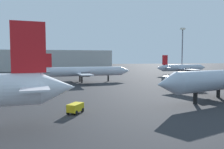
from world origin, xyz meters
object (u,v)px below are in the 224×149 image
(baggage_cart, at_px, (75,108))
(airplane_far_right, at_px, (182,68))
(light_mast_right, at_px, (182,49))
(airplane_far_left, at_px, (84,72))

(baggage_cart, bearing_deg, airplane_far_right, 172.90)
(baggage_cart, xyz_separation_m, light_mast_right, (50.89, 59.77, 10.96))
(airplane_far_left, height_order, baggage_cart, airplane_far_left)
(airplane_far_right, height_order, light_mast_right, light_mast_right)
(baggage_cart, height_order, light_mast_right, light_mast_right)
(light_mast_right, bearing_deg, airplane_far_left, -155.26)
(airplane_far_right, distance_m, light_mast_right, 8.81)
(airplane_far_left, bearing_deg, light_mast_right, 19.30)
(airplane_far_right, bearing_deg, airplane_far_left, -163.86)
(baggage_cart, relative_size, light_mast_right, 0.13)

